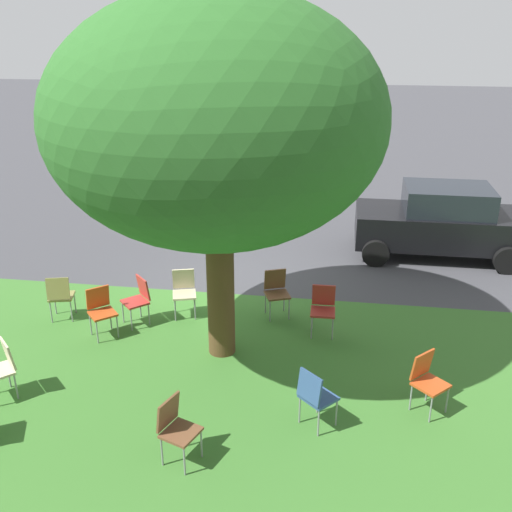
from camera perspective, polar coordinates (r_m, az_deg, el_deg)
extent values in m
plane|color=#424247|center=(11.92, -3.49, -3.25)|extent=(80.00, 80.00, 0.00)
cube|color=#3D752D|center=(9.22, -7.62, -11.75)|extent=(48.00, 6.00, 0.01)
cylinder|color=brown|center=(9.20, -3.52, -2.28)|extent=(0.44, 0.44, 2.63)
ellipsoid|color=#2D6B28|center=(8.47, -3.92, 13.17)|extent=(4.88, 4.88, 3.60)
cube|color=olive|center=(11.18, -18.54, -3.77)|extent=(0.51, 0.49, 0.04)
cube|color=olive|center=(10.92, -18.88, -3.05)|extent=(0.41, 0.18, 0.40)
cylinder|color=gray|center=(11.39, -17.35, -4.41)|extent=(0.02, 0.02, 0.42)
cylinder|color=gray|center=(11.47, -19.11, -4.45)|extent=(0.02, 0.02, 0.42)
cylinder|color=gray|center=(11.09, -17.66, -5.20)|extent=(0.02, 0.02, 0.42)
cylinder|color=gray|center=(11.17, -19.47, -5.23)|extent=(0.02, 0.02, 0.42)
cube|color=#B7332D|center=(10.13, 6.57, -5.48)|extent=(0.43, 0.41, 0.04)
cube|color=#B7332D|center=(10.18, 6.66, -3.82)|extent=(0.40, 0.09, 0.40)
cylinder|color=gray|center=(10.09, 5.46, -7.03)|extent=(0.02, 0.02, 0.42)
cylinder|color=gray|center=(10.09, 7.52, -7.13)|extent=(0.02, 0.02, 0.42)
cylinder|color=gray|center=(10.39, 5.55, -6.11)|extent=(0.02, 0.02, 0.42)
cylinder|color=gray|center=(10.38, 7.54, -6.21)|extent=(0.02, 0.02, 0.42)
cube|color=#B7332D|center=(10.62, -11.80, -4.44)|extent=(0.58, 0.58, 0.04)
cube|color=#B7332D|center=(10.58, -11.01, -3.04)|extent=(0.34, 0.35, 0.40)
cylinder|color=gray|center=(10.81, -12.92, -5.39)|extent=(0.02, 0.02, 0.42)
cylinder|color=gray|center=(10.52, -12.13, -6.16)|extent=(0.02, 0.02, 0.42)
cylinder|color=gray|center=(10.93, -11.29, -4.94)|extent=(0.02, 0.02, 0.42)
cylinder|color=gray|center=(10.63, -10.46, -5.68)|extent=(0.02, 0.02, 0.42)
cube|color=beige|center=(10.74, -7.05, -3.79)|extent=(0.52, 0.50, 0.04)
cube|color=beige|center=(10.80, -7.13, -2.23)|extent=(0.41, 0.19, 0.40)
cylinder|color=gray|center=(10.70, -7.94, -5.34)|extent=(0.02, 0.02, 0.42)
cylinder|color=gray|center=(10.70, -6.00, -5.23)|extent=(0.02, 0.02, 0.42)
cylinder|color=gray|center=(11.00, -7.96, -4.52)|extent=(0.02, 0.02, 0.42)
cylinder|color=gray|center=(11.00, -6.08, -4.42)|extent=(0.02, 0.02, 0.42)
cube|color=#C64C1E|center=(10.35, -14.81, -5.50)|extent=(0.58, 0.58, 0.04)
cube|color=#C64C1E|center=(10.39, -15.27, -3.93)|extent=(0.35, 0.33, 0.40)
cylinder|color=gray|center=(10.26, -15.32, -7.24)|extent=(0.02, 0.02, 0.42)
cylinder|color=gray|center=(10.36, -13.43, -6.76)|extent=(0.02, 0.02, 0.42)
cylinder|color=gray|center=(10.55, -15.92, -6.45)|extent=(0.02, 0.02, 0.42)
cylinder|color=gray|center=(10.64, -14.08, -5.99)|extent=(0.02, 0.02, 0.42)
cube|color=#335184|center=(8.04, 6.17, -13.61)|extent=(0.58, 0.58, 0.04)
cube|color=#335184|center=(7.79, 5.28, -12.70)|extent=(0.35, 0.33, 0.40)
cylinder|color=gray|center=(8.18, 7.89, -14.99)|extent=(0.02, 0.02, 0.42)
cylinder|color=gray|center=(8.37, 6.05, -13.88)|extent=(0.02, 0.02, 0.42)
cylinder|color=gray|center=(7.98, 6.15, -15.98)|extent=(0.02, 0.02, 0.42)
cylinder|color=gray|center=(8.18, 4.31, -14.81)|extent=(0.02, 0.02, 0.42)
cube|color=#C64C1E|center=(8.57, 16.78, -12.02)|extent=(0.58, 0.58, 0.04)
cube|color=#C64C1E|center=(8.53, 15.99, -10.19)|extent=(0.34, 0.34, 0.40)
cylinder|color=gray|center=(8.50, 16.78, -14.23)|extent=(0.02, 0.02, 0.42)
cylinder|color=gray|center=(8.75, 18.25, -13.26)|extent=(0.02, 0.02, 0.42)
cylinder|color=gray|center=(8.66, 14.96, -13.27)|extent=(0.02, 0.02, 0.42)
cylinder|color=gray|center=(8.90, 16.45, -12.35)|extent=(0.02, 0.02, 0.42)
cube|color=beige|center=(9.18, -23.17, -8.76)|extent=(0.35, 0.34, 0.40)
cylinder|color=gray|center=(9.56, -23.09, -10.72)|extent=(0.02, 0.02, 0.42)
cylinder|color=gray|center=(9.26, -22.49, -11.77)|extent=(0.02, 0.02, 0.42)
cube|color=brown|center=(7.48, -7.38, -16.81)|extent=(0.52, 0.54, 0.04)
cube|color=brown|center=(7.43, -8.63, -14.90)|extent=(0.22, 0.40, 0.40)
cylinder|color=gray|center=(7.44, -7.04, -19.36)|extent=(0.02, 0.02, 0.42)
cylinder|color=gray|center=(7.66, -5.38, -17.85)|extent=(0.02, 0.02, 0.42)
cylinder|color=gray|center=(7.61, -9.22, -18.42)|extent=(0.02, 0.02, 0.42)
cylinder|color=gray|center=(7.82, -7.52, -16.99)|extent=(0.02, 0.02, 0.42)
cube|color=brown|center=(10.66, 2.10, -3.84)|extent=(0.54, 0.53, 0.04)
cube|color=brown|center=(10.71, 1.87, -2.27)|extent=(0.40, 0.23, 0.40)
cylinder|color=gray|center=(10.58, 1.38, -5.44)|extent=(0.02, 0.02, 0.42)
cylinder|color=gray|center=(10.66, 3.26, -5.23)|extent=(0.02, 0.02, 0.42)
cylinder|color=gray|center=(10.87, 0.93, -4.63)|extent=(0.02, 0.02, 0.42)
cylinder|color=gray|center=(10.95, 2.77, -4.43)|extent=(0.02, 0.02, 0.42)
cube|color=black|center=(13.98, 17.36, 2.70)|extent=(3.70, 1.64, 0.76)
cube|color=#1E232B|center=(13.82, 18.29, 5.20)|extent=(1.90, 1.44, 0.64)
cylinder|color=black|center=(13.14, 11.65, 0.26)|extent=(0.60, 0.18, 0.60)
cylinder|color=black|center=(14.77, 11.39, 2.77)|extent=(0.60, 0.18, 0.60)
cylinder|color=black|center=(13.62, 23.48, -0.41)|extent=(0.60, 0.18, 0.60)
cylinder|color=black|center=(15.19, 21.97, 2.10)|extent=(0.60, 0.18, 0.60)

